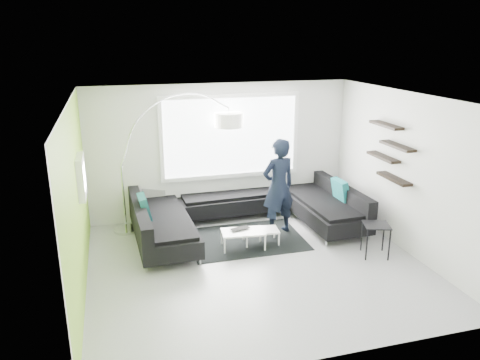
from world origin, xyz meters
The scene contains 9 objects.
ground centered at (0.00, 0.00, 0.00)m, with size 5.50×5.50×0.00m, color gray.
room_shell centered at (0.04, 0.21, 1.81)m, with size 5.54×5.04×2.82m.
sectional_sofa centered at (0.24, 1.53, 0.41)m, with size 4.39×2.81×0.93m.
rug centered at (0.12, 1.04, 0.01)m, with size 2.14×1.56×0.01m, color black.
coffee_table centered at (0.16, 0.75, 0.16)m, with size 1.00×0.58×0.33m, color white.
arc_lamp centered at (-2.05, 2.07, 1.33)m, with size 2.45×0.61×2.66m, color silver, non-canonical shape.
side_table centered at (2.11, -0.21, 0.29)m, with size 0.43×0.43×0.59m, color black.
person centered at (0.81, 1.20, 0.94)m, with size 0.76×0.58×1.88m, color black.
laptop centered at (-0.05, 0.74, 0.34)m, with size 0.41×0.32×0.03m, color black.
Camera 1 is at (-2.18, -6.78, 3.70)m, focal length 35.00 mm.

